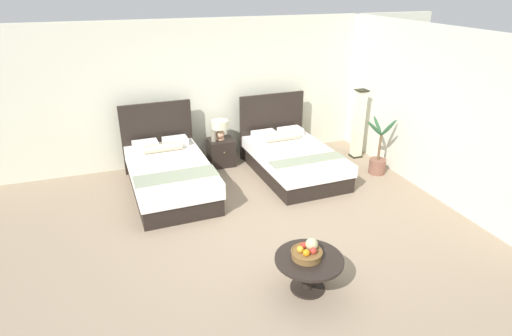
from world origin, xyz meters
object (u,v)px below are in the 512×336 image
bed_near_corner (292,158)px  coffee_table (309,266)px  potted_palm (378,159)px  vase (214,137)px  floor_lamp_corner (359,124)px  table_lamp (220,127)px  bed_near_window (170,174)px  fruit_bowl (307,252)px  nightstand (221,152)px

bed_near_corner → coffee_table: bed_near_corner is taller
coffee_table → potted_palm: size_ratio=0.73×
bed_near_corner → coffee_table: size_ratio=2.76×
potted_palm → coffee_table: bearing=-136.5°
vase → coffee_table: 3.85m
floor_lamp_corner → coffee_table: bearing=-128.9°
table_lamp → coffee_table: size_ratio=0.48×
coffee_table → potted_palm: potted_palm is taller
bed_near_window → fruit_bowl: size_ratio=6.14×
fruit_bowl → bed_near_window: bearing=110.0°
bed_near_corner → floor_lamp_corner: 1.64m
coffee_table → potted_palm: (2.65, 2.52, -0.03)m
table_lamp → coffee_table: table_lamp is taller
vase → floor_lamp_corner: bearing=-9.5°
bed_near_window → bed_near_corner: bearing=0.3°
table_lamp → coffee_table: 3.92m
floor_lamp_corner → fruit_bowl: bearing=-129.3°
bed_near_window → coffee_table: bearing=-69.9°
fruit_bowl → potted_palm: (2.66, 2.49, -0.22)m
bed_near_window → bed_near_corner: (2.27, 0.01, -0.03)m
nightstand → potted_palm: size_ratio=0.48×
bed_near_window → vase: 1.29m
nightstand → potted_palm: bearing=-27.2°
table_lamp → floor_lamp_corner: size_ratio=0.27×
vase → fruit_bowl: 3.81m
bed_near_corner → nightstand: size_ratio=4.22×
coffee_table → bed_near_corner: bearing=69.4°
bed_near_window → fruit_bowl: 3.23m
fruit_bowl → potted_palm: 3.65m
fruit_bowl → bed_near_corner: bearing=69.0°
fruit_bowl → potted_palm: potted_palm is taller
floor_lamp_corner → vase: bearing=170.5°
vase → potted_palm: potted_palm is taller
bed_near_window → vase: bearing=38.6°
bed_near_window → potted_palm: (3.77, -0.54, -0.03)m
nightstand → coffee_table: size_ratio=0.65×
bed_near_corner → nightstand: 1.40m
bed_near_window → floor_lamp_corner: bearing=4.6°
bed_near_corner → vase: 1.54m
nightstand → fruit_bowl: bearing=-90.3°
fruit_bowl → floor_lamp_corner: size_ratio=0.26×
bed_near_corner → fruit_bowl: bearing=-111.0°
coffee_table → floor_lamp_corner: bearing=51.1°
vase → coffee_table: size_ratio=0.23×
bed_near_corner → potted_palm: bearing=-20.0°
table_lamp → bed_near_window: bearing=-143.1°
bed_near_window → table_lamp: bearing=36.9°
vase → coffee_table: vase is taller
nightstand → potted_palm: (2.64, -1.36, 0.03)m
nightstand → floor_lamp_corner: floor_lamp_corner is taller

